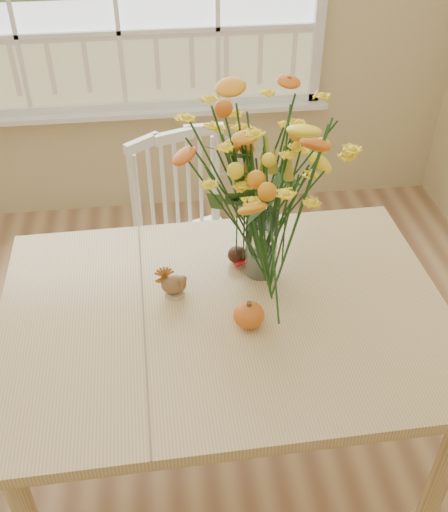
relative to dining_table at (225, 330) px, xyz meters
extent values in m
cube|color=white|center=(-0.35, 1.89, -0.03)|extent=(2.42, 0.12, 0.03)
cube|color=tan|center=(0.00, 0.00, 0.07)|extent=(1.54, 1.11, 0.04)
cube|color=tan|center=(0.00, 0.00, 0.00)|extent=(1.42, 0.99, 0.10)
cylinder|color=tan|center=(-0.68, 0.44, -0.33)|extent=(0.07, 0.07, 0.77)
cylinder|color=tan|center=(0.68, -0.44, -0.33)|extent=(0.07, 0.07, 0.77)
cylinder|color=tan|center=(0.66, 0.47, -0.33)|extent=(0.07, 0.07, 0.77)
cube|color=white|center=(-0.05, 0.77, -0.25)|extent=(0.59, 0.58, 0.05)
cube|color=white|center=(-0.11, 0.94, 0.02)|extent=(0.45, 0.20, 0.53)
cylinder|color=white|center=(-0.16, 0.55, -0.49)|extent=(0.04, 0.04, 0.45)
cylinder|color=white|center=(-0.28, 0.86, -0.49)|extent=(0.04, 0.04, 0.45)
cylinder|color=white|center=(0.18, 0.67, -0.49)|extent=(0.04, 0.04, 0.45)
cylinder|color=white|center=(0.06, 0.99, -0.49)|extent=(0.04, 0.04, 0.45)
cylinder|color=white|center=(0.15, 0.19, 0.22)|extent=(0.11, 0.11, 0.26)
ellipsoid|color=#DF581A|center=(0.07, -0.08, 0.13)|extent=(0.10, 0.10, 0.08)
cylinder|color=#CCB78C|center=(-0.16, 0.11, 0.10)|extent=(0.07, 0.07, 0.01)
ellipsoid|color=brown|center=(-0.16, 0.11, 0.14)|extent=(0.09, 0.07, 0.07)
ellipsoid|color=#38160F|center=(0.08, 0.26, 0.12)|extent=(0.07, 0.07, 0.06)
camera|label=1|loc=(-0.19, -1.47, 1.49)|focal=42.00mm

